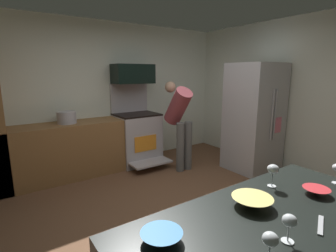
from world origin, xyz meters
TOP-DOWN VIEW (x-y plane):
  - ground_plane at (0.00, 0.00)m, footprint 5.20×4.80m
  - wall_back at (0.00, 2.34)m, footprint 5.20×0.12m
  - wall_right at (2.54, 0.00)m, footprint 0.12×4.80m
  - lower_cabinet_run at (-0.90, 1.98)m, footprint 2.40×0.60m
  - oven_range at (0.48, 1.97)m, footprint 0.76×0.99m
  - microwave at (0.48, 2.06)m, footprint 0.74×0.38m
  - refrigerator at (2.03, 0.53)m, footprint 0.83×0.76m
  - person_cook at (0.98, 1.29)m, footprint 0.31×0.65m
  - mixing_bowl_large at (-0.00, -1.51)m, footprint 0.17×0.17m
  - mixing_bowl_small at (-1.12, -1.33)m, footprint 0.21×0.21m
  - mixing_bowl_prep at (-0.48, -1.36)m, footprint 0.25×0.25m
  - wine_glass_near at (-0.14, -1.27)m, footprint 0.08×0.08m
  - wine_glass_far at (-0.82, -1.71)m, footprint 0.07×0.07m
  - wine_glass_extra at (-0.62, -1.68)m, footprint 0.07×0.07m
  - knife_chef at (-0.35, -1.71)m, footprint 0.20×0.10m
  - stock_pot at (-0.76, 1.98)m, footprint 0.30×0.30m

SIDE VIEW (x-z plane):
  - ground_plane at x=0.00m, z-range -0.02..0.00m
  - lower_cabinet_run at x=-0.90m, z-range 0.00..0.90m
  - oven_range at x=0.48m, z-range -0.24..1.26m
  - knife_chef at x=-0.35m, z-range 0.90..0.91m
  - person_cook at x=0.98m, z-range 0.14..1.69m
  - mixing_bowl_large at x=0.00m, z-range 0.90..0.94m
  - mixing_bowl_small at x=-1.12m, z-range 0.90..0.95m
  - mixing_bowl_prep at x=-0.48m, z-range 0.90..0.96m
  - refrigerator at x=2.03m, z-range 0.00..1.86m
  - stock_pot at x=-0.76m, z-range 0.90..1.09m
  - wine_glass_far at x=-0.82m, z-range 0.93..1.07m
  - wine_glass_extra at x=-0.62m, z-range 0.93..1.08m
  - wine_glass_near at x=-0.14m, z-range 0.94..1.11m
  - wall_back at x=0.00m, z-range 0.00..2.60m
  - wall_right at x=2.54m, z-range 0.00..2.60m
  - microwave at x=0.48m, z-range 1.50..1.85m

